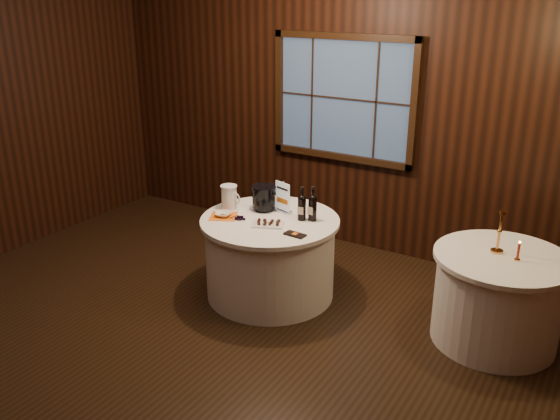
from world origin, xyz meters
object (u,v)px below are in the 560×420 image
Objects in this scene: ice_bucket at (264,197)px; glass_pitcher at (229,197)px; port_bottle_right at (313,206)px; cracker_bowl at (223,214)px; side_table at (497,298)px; brass_candlestick at (499,237)px; sign_stand at (283,202)px; red_candle at (518,253)px; grape_bunch at (239,218)px; port_bottle_left at (302,206)px; main_table at (270,257)px; chocolate_plate at (268,223)px; chocolate_box at (295,235)px.

ice_bucket is 1.04× the size of glass_pitcher.
cracker_bowl is at bearing -149.06° from port_bottle_right.
brass_candlestick is (-0.06, 0.04, 0.51)m from side_table.
sign_stand is 1.86× the size of red_candle.
grape_bunch is 0.18m from cracker_bowl.
side_table is 0.51m from brass_candlestick.
glass_pitcher is (-0.73, -0.10, -0.02)m from port_bottle_left.
main_table is 4.07× the size of port_bottle_left.
glass_pitcher is at bearing 163.07° from chocolate_plate.
chocolate_box is 1.24× the size of cracker_bowl.
port_bottle_right is 1.76m from red_candle.
brass_candlestick reaches higher than sign_stand.
sign_stand is at bearing 13.71° from ice_bucket.
red_candle is at bearing -15.44° from side_table.
chocolate_box is at bearing -2.53° from cracker_bowl.
port_bottle_left is at bearing 11.17° from glass_pitcher.
main_table is at bearing 116.40° from chocolate_plate.
glass_pitcher reaches higher than chocolate_plate.
cracker_bowl reaches higher than chocolate_plate.
port_bottle_right is 0.84m from glass_pitcher.
chocolate_box is at bearing -12.38° from glass_pitcher.
brass_candlestick reaches higher than chocolate_plate.
brass_candlestick is at bearing 12.55° from cracker_bowl.
red_candle is at bearing 19.09° from chocolate_box.
main_table is 1.19× the size of side_table.
chocolate_box is at bearing -33.80° from ice_bucket.
cracker_bowl is (-0.79, 0.03, 0.01)m from chocolate_box.
ice_bucket reaches higher than cracker_bowl.
sign_stand is at bearing 135.02° from chocolate_box.
cracker_bowl is (-0.47, -0.04, 0.01)m from chocolate_plate.
ice_bucket is at bearing -176.39° from side_table.
side_table is 2.54m from glass_pitcher.
side_table is 6.67× the size of grape_bunch.
glass_pitcher is (-0.54, 0.17, 0.10)m from chocolate_plate.
chocolate_plate is 0.47m from cracker_bowl.
chocolate_plate is (-0.19, -0.27, -0.12)m from port_bottle_left.
cracker_bowl is at bearing -167.45° from brass_candlestick.
brass_candlestick is at bearing 14.46° from chocolate_plate.
port_bottle_right is (0.09, 0.04, 0.00)m from port_bottle_left.
ice_bucket is 2.12m from brass_candlestick.
ice_bucket reaches higher than glass_pitcher.
brass_candlestick reaches higher than main_table.
red_candle reaches higher than main_table.
cracker_bowl reaches higher than grape_bunch.
grape_bunch is 0.99× the size of red_candle.
ice_bucket is (-0.52, -0.01, -0.01)m from port_bottle_right.
sign_stand reaches higher than grape_bunch.
brass_candlestick reaches higher than side_table.
port_bottle_left is 1.95× the size of grape_bunch.
glass_pitcher is at bearing -164.11° from port_bottle_right.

